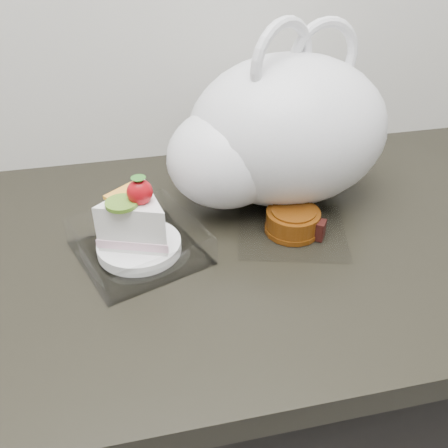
{
  "coord_description": "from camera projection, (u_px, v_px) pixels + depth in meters",
  "views": [
    {
      "loc": [
        -0.04,
        1.07,
        1.36
      ],
      "look_at": [
        0.1,
        1.67,
        0.94
      ],
      "focal_mm": 40.0,
      "sensor_mm": 36.0,
      "label": 1
    }
  ],
  "objects": [
    {
      "name": "counter",
      "position": [
        176.0,
        421.0,
        1.02
      ],
      "size": [
        2.04,
        0.64,
        0.9
      ],
      "color": "black",
      "rests_on": "ground"
    },
    {
      "name": "plastic_bag",
      "position": [
        276.0,
        135.0,
        0.82
      ],
      "size": [
        0.44,
        0.37,
        0.31
      ],
      "rotation": [
        0.0,
        0.0,
        0.39
      ],
      "color": "white",
      "rests_on": "counter"
    },
    {
      "name": "mooncake_wrap",
      "position": [
        293.0,
        223.0,
        0.79
      ],
      "size": [
        0.21,
        0.2,
        0.04
      ],
      "rotation": [
        0.0,
        0.0,
        -0.09
      ],
      "color": "white",
      "rests_on": "counter"
    },
    {
      "name": "cake_tray",
      "position": [
        138.0,
        234.0,
        0.74
      ],
      "size": [
        0.22,
        0.22,
        0.13
      ],
      "rotation": [
        0.0,
        0.0,
        0.35
      ],
      "color": "white",
      "rests_on": "counter"
    }
  ]
}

